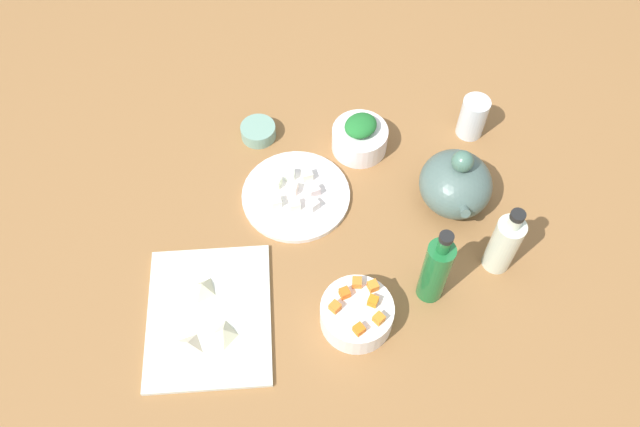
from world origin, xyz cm
name	(u,v)px	position (x,y,z in cm)	size (l,w,h in cm)	color
tabletop	(320,230)	(0.00, 0.00, 1.50)	(190.00, 190.00, 3.00)	olive
cutting_board	(209,316)	(19.48, -22.75, 3.50)	(29.45, 23.92, 1.00)	silver
plate_tofu	(296,196)	(-7.78, -4.82, 3.60)	(23.62, 23.62, 1.20)	white
bowl_greens	(360,139)	(-20.86, 10.22, 5.98)	(12.61, 12.61, 5.96)	white
bowl_carrots	(357,314)	(21.89, 5.74, 5.91)	(14.01, 14.01, 5.83)	white
bowl_small_side	(258,131)	(-25.57, -12.87, 4.62)	(8.09, 8.09, 3.25)	#77A28E
teapot	(456,184)	(-5.01, 28.90, 9.28)	(17.64, 15.28, 16.15)	#506760
bottle_0	(436,270)	(16.49, 20.84, 12.09)	(5.25, 5.25, 21.72)	#1C6A32
bottle_1	(504,244)	(10.77, 35.45, 10.69)	(5.64, 5.64, 18.48)	silver
drinking_glass_0	(473,117)	(-24.02, 36.37, 8.10)	(6.18, 6.18, 10.20)	white
carrot_cube_0	(373,301)	(21.03, 8.68, 9.73)	(1.80, 1.80, 1.80)	orange
carrot_cube_1	(357,282)	(17.04, 6.05, 9.73)	(1.80, 1.80, 1.80)	orange
carrot_cube_2	(359,329)	(26.48, 5.58, 9.73)	(1.80, 1.80, 1.80)	orange
carrot_cube_3	(345,293)	(19.08, 3.54, 9.73)	(1.80, 1.80, 1.80)	orange
carrot_cube_4	(335,307)	(21.80, 1.52, 9.73)	(1.80, 1.80, 1.80)	orange
carrot_cube_5	(379,318)	(24.60, 9.41, 9.73)	(1.80, 1.80, 1.80)	orange
carrot_cube_6	(373,286)	(17.94, 9.00, 9.73)	(1.80, 1.80, 1.80)	orange
chopped_greens_mound	(361,126)	(-20.86, 10.22, 10.64)	(7.66, 6.63, 3.37)	#22722E
tofu_cube_0	(295,204)	(-4.32, -5.15, 5.30)	(2.20, 2.20, 2.20)	#ECE9CC
tofu_cube_1	(307,175)	(-11.92, -2.18, 5.30)	(2.20, 2.20, 2.20)	white
tofu_cube_2	(292,188)	(-8.53, -5.53, 5.30)	(2.20, 2.20, 2.20)	#F9E4D0
tofu_cube_3	(276,182)	(-10.38, -9.06, 5.30)	(2.20, 2.20, 2.20)	white
tofu_cube_4	(314,190)	(-7.81, -0.85, 5.30)	(2.20, 2.20, 2.20)	white
tofu_cube_5	(290,174)	(-12.43, -6.01, 5.30)	(2.20, 2.20, 2.20)	white
tofu_cube_6	(313,205)	(-4.06, -1.30, 5.30)	(2.20, 2.20, 2.20)	white
tofu_cube_7	(276,202)	(-5.28, -9.16, 5.30)	(2.20, 2.20, 2.20)	#E6EDCE
dumpling_0	(203,287)	(14.28, -23.93, 5.58)	(4.32, 3.78, 3.16)	beige
dumpling_1	(224,332)	(23.87, -19.54, 5.40)	(4.38, 3.79, 2.80)	beige
dumpling_2	(189,345)	(25.85, -26.09, 5.17)	(4.09, 3.98, 2.33)	beige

